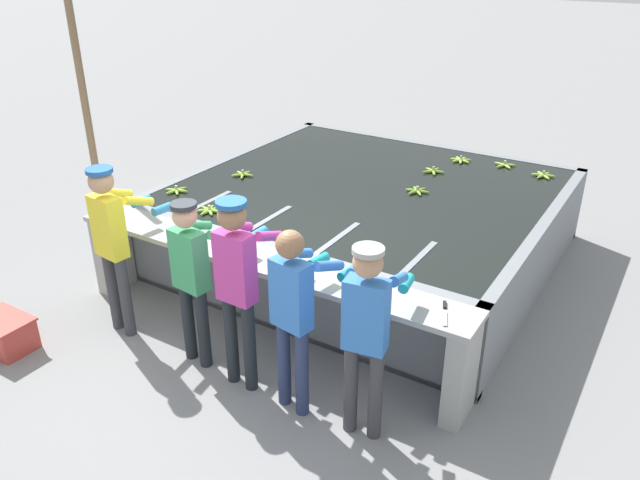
{
  "coord_description": "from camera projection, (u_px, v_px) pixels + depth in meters",
  "views": [
    {
      "loc": [
        3.13,
        -3.74,
        3.53
      ],
      "look_at": [
        0.0,
        1.31,
        0.65
      ],
      "focal_mm": 35.0,
      "sensor_mm": 36.0,
      "label": 1
    }
  ],
  "objects": [
    {
      "name": "banana_bunch_floating_0",
      "position": [
        243.0,
        174.0,
        7.58
      ],
      "size": [
        0.28,
        0.27,
        0.08
      ],
      "color": "#8CB738",
      "rests_on": "wash_tank"
    },
    {
      "name": "worker_4",
      "position": [
        367.0,
        325.0,
        4.55
      ],
      "size": [
        0.48,
        0.74,
        1.63
      ],
      "color": "#38383D",
      "rests_on": "ground"
    },
    {
      "name": "banana_bunch_floating_6",
      "position": [
        417.0,
        191.0,
        7.09
      ],
      "size": [
        0.28,
        0.28,
        0.08
      ],
      "color": "#75A333",
      "rests_on": "wash_tank"
    },
    {
      "name": "worker_0",
      "position": [
        113.0,
        235.0,
        5.8
      ],
      "size": [
        0.46,
        0.74,
        1.7
      ],
      "color": "#38383D",
      "rests_on": "ground"
    },
    {
      "name": "worker_2",
      "position": [
        239.0,
        276.0,
        5.05
      ],
      "size": [
        0.41,
        0.73,
        1.73
      ],
      "color": "#1E2328",
      "rests_on": "ground"
    },
    {
      "name": "work_ledge",
      "position": [
        258.0,
        284.0,
        5.77
      ],
      "size": [
        4.17,
        0.45,
        0.92
      ],
      "color": "#9E9E99",
      "rests_on": "ground"
    },
    {
      "name": "banana_bunch_floating_3",
      "position": [
        176.0,
        190.0,
        7.1
      ],
      "size": [
        0.28,
        0.28,
        0.08
      ],
      "color": "#8CB738",
      "rests_on": "wash_tank"
    },
    {
      "name": "banana_bunch_floating_7",
      "position": [
        543.0,
        175.0,
        7.56
      ],
      "size": [
        0.28,
        0.28,
        0.08
      ],
      "color": "#93BC3D",
      "rests_on": "wash_tank"
    },
    {
      "name": "banana_bunch_floating_4",
      "position": [
        505.0,
        165.0,
        7.9
      ],
      "size": [
        0.27,
        0.27,
        0.08
      ],
      "color": "#9EC642",
      "rests_on": "wash_tank"
    },
    {
      "name": "knife_1",
      "position": [
        445.0,
        309.0,
        4.84
      ],
      "size": [
        0.16,
        0.34,
        0.02
      ],
      "color": "silver",
      "rests_on": "work_ledge"
    },
    {
      "name": "banana_bunch_floating_1",
      "position": [
        461.0,
        160.0,
        8.08
      ],
      "size": [
        0.28,
        0.28,
        0.08
      ],
      "color": "#9EC642",
      "rests_on": "wash_tank"
    },
    {
      "name": "banana_bunch_floating_5",
      "position": [
        433.0,
        171.0,
        7.69
      ],
      "size": [
        0.28,
        0.27,
        0.08
      ],
      "color": "#7FAD33",
      "rests_on": "wash_tank"
    },
    {
      "name": "knife_0",
      "position": [
        189.0,
        231.0,
        6.14
      ],
      "size": [
        0.35,
        0.05,
        0.02
      ],
      "color": "silver",
      "rests_on": "work_ledge"
    },
    {
      "name": "support_post_left",
      "position": [
        87.0,
        118.0,
        7.42
      ],
      "size": [
        0.09,
        0.09,
        3.2
      ],
      "color": "#846647",
      "rests_on": "ground"
    },
    {
      "name": "worker_3",
      "position": [
        295.0,
        306.0,
        4.81
      ],
      "size": [
        0.48,
        0.73,
        1.62
      ],
      "color": "navy",
      "rests_on": "ground"
    },
    {
      "name": "ground_plane",
      "position": [
        247.0,
        353.0,
        5.88
      ],
      "size": [
        80.0,
        80.0,
        0.0
      ],
      "primitive_type": "plane",
      "color": "gray",
      "rests_on": "ground"
    },
    {
      "name": "wash_tank",
      "position": [
        366.0,
        222.0,
        7.49
      ],
      "size": [
        4.17,
        3.87,
        0.92
      ],
      "color": "gray",
      "rests_on": "ground"
    },
    {
      "name": "worker_1",
      "position": [
        193.0,
        269.0,
        5.39
      ],
      "size": [
        0.46,
        0.73,
        1.58
      ],
      "color": "#1E2328",
      "rests_on": "ground"
    },
    {
      "name": "banana_bunch_floating_2",
      "position": [
        209.0,
        210.0,
        6.58
      ],
      "size": [
        0.28,
        0.27,
        0.08
      ],
      "color": "#7FAD33",
      "rests_on": "wash_tank"
    },
    {
      "name": "crate",
      "position": [
        5.0,
        333.0,
        5.89
      ],
      "size": [
        0.55,
        0.39,
        0.32
      ],
      "color": "#B73D33",
      "rests_on": "ground"
    }
  ]
}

